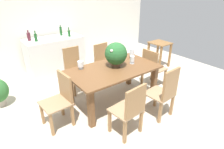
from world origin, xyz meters
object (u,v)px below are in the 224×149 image
(crystal_vase_right, at_px, (81,64))
(wine_glass, at_px, (123,56))
(flower_centerpiece, at_px, (116,54))
(chair_near_left, at_px, (130,108))
(wine_bottle_tall, at_px, (29,36))
(chair_foot_end, at_px, (152,66))
(chair_head_end, at_px, (60,97))
(chair_far_right, at_px, (103,61))
(kitchen_counter, at_px, (55,56))
(wine_bottle_amber, at_px, (61,31))
(dining_table, at_px, (114,74))
(chair_near_right, at_px, (164,91))
(wine_bottle_clear, at_px, (36,37))
(wine_bottle_green, at_px, (69,33))
(crystal_vase_left, at_px, (132,53))
(side_table, at_px, (159,49))
(chair_far_left, at_px, (74,68))
(crystal_vase_center_near, at_px, (132,59))

(crystal_vase_right, distance_m, wine_glass, 0.94)
(flower_centerpiece, bearing_deg, chair_near_left, -116.28)
(wine_bottle_tall, bearing_deg, chair_foot_end, -47.48)
(chair_head_end, distance_m, chair_far_right, 1.77)
(crystal_vase_right, height_order, kitchen_counter, kitchen_counter)
(wine_glass, distance_m, wine_bottle_amber, 2.11)
(dining_table, height_order, chair_near_right, chair_near_right)
(crystal_vase_right, bearing_deg, chair_far_right, 32.52)
(kitchen_counter, xyz_separation_m, wine_bottle_clear, (-0.44, -0.06, 0.58))
(dining_table, height_order, wine_glass, wine_glass)
(chair_far_right, height_order, flower_centerpiece, flower_centerpiece)
(chair_head_end, relative_size, chair_near_left, 1.01)
(chair_foot_end, distance_m, flower_centerpiece, 1.15)
(wine_glass, bearing_deg, flower_centerpiece, -151.98)
(chair_head_end, xyz_separation_m, crystal_vase_right, (0.59, 0.34, 0.34))
(wine_bottle_green, height_order, wine_bottle_amber, wine_bottle_amber)
(crystal_vase_left, bearing_deg, dining_table, -162.65)
(wine_bottle_tall, height_order, side_table, wine_bottle_tall)
(chair_far_left, distance_m, wine_bottle_clear, 1.30)
(dining_table, height_order, wine_bottle_clear, wine_bottle_clear)
(chair_far_left, distance_m, crystal_vase_left, 1.33)
(chair_near_left, xyz_separation_m, flower_centerpiece, (0.49, 0.99, 0.50))
(chair_head_end, xyz_separation_m, wine_bottle_green, (1.16, 1.99, 0.55))
(crystal_vase_center_near, bearing_deg, crystal_vase_right, 159.04)
(kitchen_counter, xyz_separation_m, wine_bottle_tall, (-0.55, 0.12, 0.59))
(chair_foot_end, relative_size, chair_near_left, 0.99)
(wine_bottle_clear, xyz_separation_m, wine_bottle_amber, (0.73, 0.20, 0.02))
(crystal_vase_left, bearing_deg, wine_bottle_clear, 128.54)
(chair_near_right, bearing_deg, wine_bottle_clear, -71.57)
(chair_far_right, xyz_separation_m, kitchen_counter, (-0.76, 1.19, -0.04))
(chair_far_right, distance_m, wine_bottle_tall, 1.93)
(chair_near_right, relative_size, crystal_vase_right, 6.05)
(wine_bottle_green, bearing_deg, chair_far_right, -71.71)
(crystal_vase_center_near, bearing_deg, chair_near_left, -133.08)
(dining_table, distance_m, kitchen_counter, 2.16)
(wine_bottle_amber, xyz_separation_m, wine_bottle_tall, (-0.85, -0.02, -0.02))
(chair_head_end, xyz_separation_m, chair_far_left, (0.72, 0.93, 0.02))
(wine_bottle_amber, bearing_deg, crystal_vase_left, -70.13)
(chair_far_right, bearing_deg, crystal_vase_right, -152.03)
(chair_far_right, distance_m, crystal_vase_left, 0.86)
(flower_centerpiece, xyz_separation_m, crystal_vase_center_near, (0.36, -0.08, -0.16))
(dining_table, xyz_separation_m, wine_bottle_amber, (-0.08, 2.25, 0.46))
(chair_foot_end, bearing_deg, chair_far_left, 57.12)
(chair_head_end, distance_m, wine_bottle_clear, 2.14)
(chair_far_right, bearing_deg, crystal_vase_center_near, -90.69)
(chair_near_left, relative_size, wine_glass, 5.99)
(dining_table, relative_size, crystal_vase_right, 10.80)
(chair_near_left, distance_m, wine_glass, 1.44)
(chair_near_right, bearing_deg, dining_table, -70.49)
(crystal_vase_left, relative_size, wine_bottle_green, 0.84)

